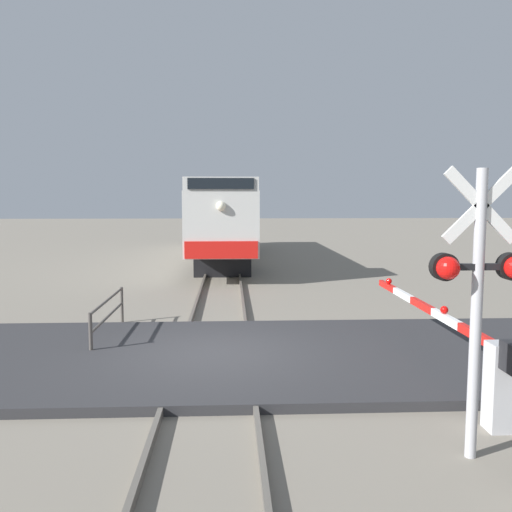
{
  "coord_description": "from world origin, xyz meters",
  "views": [
    {
      "loc": [
        0.35,
        -10.66,
        3.27
      ],
      "look_at": [
        1.02,
        3.45,
        1.77
      ],
      "focal_mm": 37.77,
      "sensor_mm": 36.0,
      "label": 1
    }
  ],
  "objects": [
    {
      "name": "road_surface",
      "position": [
        0.0,
        0.0,
        0.08
      ],
      "size": [
        36.0,
        5.63,
        0.17
      ],
      "primitive_type": "cube",
      "color": "#2D2D30",
      "rests_on": "ground_plane"
    },
    {
      "name": "ground_plane",
      "position": [
        0.0,
        0.0,
        0.0
      ],
      "size": [
        160.0,
        160.0,
        0.0
      ],
      "primitive_type": "plane",
      "color": "gray"
    },
    {
      "name": "locomotive",
      "position": [
        0.0,
        18.06,
        2.15
      ],
      "size": [
        2.84,
        18.6,
        4.07
      ],
      "color": "black",
      "rests_on": "ground_plane"
    },
    {
      "name": "crossing_signal",
      "position": [
        3.38,
        -4.28,
        2.24
      ],
      "size": [
        1.18,
        0.33,
        3.66
      ],
      "color": "#ADADB2",
      "rests_on": "ground_plane"
    },
    {
      "name": "rail_track_right",
      "position": [
        0.72,
        0.0,
        0.07
      ],
      "size": [
        0.08,
        80.0,
        0.15
      ],
      "primitive_type": "cube",
      "color": "#59544C",
      "rests_on": "ground_plane"
    },
    {
      "name": "guard_railing",
      "position": [
        -2.54,
        1.9,
        0.63
      ],
      "size": [
        0.08,
        3.27,
        0.95
      ],
      "color": "#4C4742",
      "rests_on": "ground_plane"
    },
    {
      "name": "crossing_gate",
      "position": [
        4.14,
        -2.59,
        0.87
      ],
      "size": [
        0.36,
        6.62,
        1.38
      ],
      "color": "silver",
      "rests_on": "ground_plane"
    },
    {
      "name": "rail_track_left",
      "position": [
        -0.72,
        0.0,
        0.07
      ],
      "size": [
        0.08,
        80.0,
        0.15
      ],
      "primitive_type": "cube",
      "color": "#59544C",
      "rests_on": "ground_plane"
    }
  ]
}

